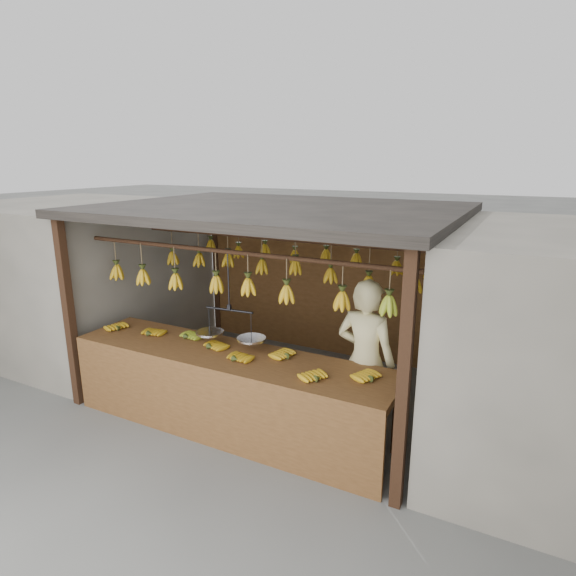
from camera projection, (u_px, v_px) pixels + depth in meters
The scene contains 8 objects.
ground at pixel (278, 387), 6.40m from camera, with size 80.00×80.00×0.00m, color #5B5B57.
stall at pixel (289, 237), 6.17m from camera, with size 4.30×3.30×2.40m.
neighbor_left at pixel (80, 275), 7.71m from camera, with size 3.00×3.00×2.30m, color slate.
counter at pixel (222, 373), 5.16m from camera, with size 3.75×0.85×0.96m.
hanging_bananas at pixel (276, 269), 5.99m from camera, with size 3.61×2.25×0.38m.
balance_scale at pixel (230, 332), 5.28m from camera, with size 0.82×0.35×0.95m.
vendor at pixel (365, 361), 5.04m from camera, with size 0.65×0.43×1.78m, color beige.
bag_bundles at pixel (452, 310), 6.44m from camera, with size 0.08×0.26×1.27m.
Camera 1 is at (2.82, -5.12, 2.94)m, focal length 30.00 mm.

